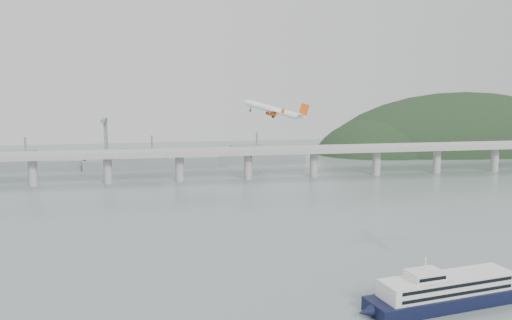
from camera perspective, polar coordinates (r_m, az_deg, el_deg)
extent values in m
plane|color=slate|center=(205.80, 2.76, -12.23)|extent=(900.00, 900.00, 0.00)
cube|color=#979794|center=(393.53, -3.72, 0.76)|extent=(800.00, 22.00, 2.20)
cube|color=#979794|center=(382.93, -3.54, 0.85)|extent=(800.00, 0.60, 1.80)
cube|color=#979794|center=(403.62, -3.89, 1.24)|extent=(800.00, 0.60, 1.80)
cylinder|color=#979794|center=(402.14, -22.44, -1.22)|extent=(6.00, 6.00, 21.00)
cylinder|color=#979794|center=(394.40, -15.33, -1.05)|extent=(6.00, 6.00, 21.00)
cylinder|color=#979794|center=(392.92, -8.05, -0.87)|extent=(6.00, 6.00, 21.00)
cylinder|color=#979794|center=(397.77, -0.84, -0.67)|extent=(6.00, 6.00, 21.00)
cylinder|color=#979794|center=(408.72, 6.10, -0.47)|extent=(6.00, 6.00, 21.00)
cylinder|color=#979794|center=(425.31, 12.58, -0.28)|extent=(6.00, 6.00, 21.00)
cylinder|color=#979794|center=(446.90, 18.51, -0.10)|extent=(6.00, 6.00, 21.00)
cylinder|color=#979794|center=(472.82, 23.84, 0.07)|extent=(6.00, 6.00, 21.00)
ellipsoid|color=black|center=(611.79, 20.82, -0.61)|extent=(320.00, 150.00, 156.00)
ellipsoid|color=black|center=(559.00, 12.99, -0.46)|extent=(140.00, 110.00, 96.00)
cube|color=slate|center=(474.84, -22.99, -0.52)|extent=(95.67, 20.15, 8.00)
cube|color=slate|center=(475.97, -24.16, 0.40)|extent=(33.90, 15.02, 8.00)
cylinder|color=slate|center=(472.79, -23.10, 1.39)|extent=(1.60, 1.60, 14.00)
cube|color=slate|center=(457.81, -10.85, -0.31)|extent=(110.55, 21.43, 8.00)
cube|color=slate|center=(456.97, -12.25, 0.65)|extent=(39.01, 16.73, 8.00)
cylinder|color=slate|center=(455.68, -10.90, 1.68)|extent=(1.60, 1.60, 14.00)
cube|color=slate|center=(475.02, 0.08, 0.16)|extent=(85.00, 13.60, 8.00)
cube|color=slate|center=(472.50, -0.93, 1.09)|extent=(29.75, 11.90, 8.00)
cylinder|color=slate|center=(472.97, 0.08, 2.08)|extent=(1.60, 1.60, 14.00)
cube|color=slate|center=(492.63, -15.51, 2.03)|extent=(3.00, 3.00, 40.00)
cube|color=slate|center=(481.10, -15.71, 4.02)|extent=(3.00, 28.00, 3.00)
cube|color=black|center=(191.72, 19.40, -13.61)|extent=(56.78, 22.49, 4.43)
cone|color=black|center=(175.41, 11.53, -15.41)|extent=(6.20, 5.30, 4.43)
cube|color=silver|center=(189.94, 19.48, -12.21)|extent=(47.68, 18.80, 5.53)
cube|color=black|center=(185.48, 20.62, -12.31)|extent=(41.47, 7.32, 1.11)
cube|color=black|center=(186.41, 20.57, -13.07)|extent=(41.47, 7.32, 1.11)
cube|color=black|center=(193.51, 18.43, -11.32)|extent=(41.47, 7.32, 1.11)
cube|color=black|center=(194.40, 18.40, -12.06)|extent=(41.47, 7.32, 1.11)
cube|color=silver|center=(183.26, 17.36, -11.48)|extent=(12.22, 9.51, 2.88)
cube|color=black|center=(180.36, 18.13, -11.84)|extent=(9.84, 1.82, 1.11)
cylinder|color=silver|center=(182.11, 17.41, -10.43)|extent=(0.64, 0.64, 4.43)
cylinder|color=white|center=(257.67, 1.81, 5.32)|extent=(24.40, 6.76, 9.57)
cone|color=white|center=(256.39, -1.17, 6.14)|extent=(4.60, 3.68, 3.98)
cone|color=white|center=(259.78, 4.87, 4.56)|extent=(5.16, 3.39, 4.21)
cube|color=white|center=(257.76, 1.95, 5.08)|extent=(6.75, 29.75, 2.94)
cube|color=white|center=(259.65, 4.72, 4.74)|extent=(3.61, 10.62, 1.48)
cube|color=#D64B0E|center=(259.90, 5.07, 5.30)|extent=(5.30, 0.82, 6.48)
cylinder|color=#D64B0E|center=(262.31, 1.47, 4.91)|extent=(4.30, 2.56, 2.93)
cylinder|color=black|center=(262.10, 1.09, 5.02)|extent=(1.04, 2.06, 2.01)
cube|color=white|center=(262.32, 1.52, 5.10)|extent=(2.38, 0.45, 1.59)
cylinder|color=#D64B0E|center=(252.84, 1.73, 4.89)|extent=(4.30, 2.56, 2.93)
cylinder|color=black|center=(252.63, 1.33, 5.00)|extent=(1.04, 2.06, 2.01)
cube|color=white|center=(252.86, 1.78, 5.08)|extent=(2.38, 0.45, 1.59)
cylinder|color=black|center=(259.96, 1.79, 4.76)|extent=(0.89, 0.39, 2.10)
cylinder|color=black|center=(259.94, 1.74, 4.55)|extent=(1.20, 0.46, 1.19)
cylinder|color=black|center=(255.49, 1.92, 4.74)|extent=(0.89, 0.39, 2.10)
cylinder|color=black|center=(255.47, 1.86, 4.54)|extent=(1.20, 0.46, 1.19)
cylinder|color=black|center=(256.59, -0.56, 5.42)|extent=(0.89, 0.39, 2.10)
cylinder|color=black|center=(256.57, -0.62, 5.21)|extent=(1.20, 0.46, 1.19)
cube|color=#D64B0E|center=(272.61, 1.97, 5.23)|extent=(1.91, 0.36, 2.38)
cube|color=#D64B0E|center=(243.40, 2.84, 5.18)|extent=(1.91, 0.36, 2.38)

